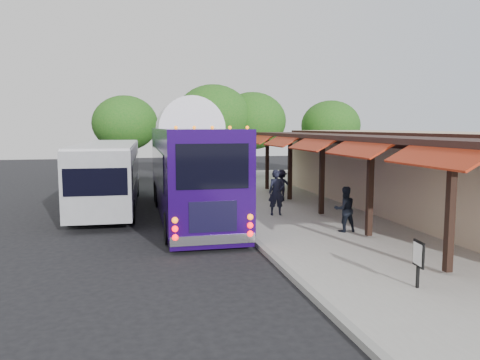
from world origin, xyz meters
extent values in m
plane|color=black|center=(0.00, 0.00, 0.00)|extent=(90.00, 90.00, 0.00)
cube|color=#9E9B93|center=(5.00, 4.00, 0.07)|extent=(10.00, 40.00, 0.15)
cube|color=gray|center=(0.05, 4.00, 0.07)|extent=(0.20, 40.00, 0.16)
cube|color=#C6AF8A|center=(8.50, 4.00, 1.80)|extent=(5.00, 20.00, 3.60)
cube|color=black|center=(5.98, 4.00, 3.30)|extent=(0.06, 20.00, 0.60)
cube|color=#331E19|center=(4.90, 4.00, 3.40)|extent=(2.60, 20.00, 0.18)
cube|color=black|center=(3.78, -4.00, 1.80)|extent=(0.18, 0.18, 3.16)
cube|color=#9F260E|center=(3.35, -4.00, 3.15)|extent=(1.00, 3.20, 0.57)
cube|color=black|center=(3.78, 0.00, 1.80)|extent=(0.18, 0.18, 3.16)
cube|color=#9F260E|center=(3.35, 0.00, 3.15)|extent=(1.00, 3.20, 0.57)
cube|color=black|center=(3.78, 4.00, 1.80)|extent=(0.18, 0.18, 3.16)
cube|color=#9F260E|center=(3.35, 4.00, 3.15)|extent=(1.00, 3.20, 0.57)
cube|color=black|center=(3.78, 8.00, 1.80)|extent=(0.18, 0.18, 3.16)
cube|color=#9F260E|center=(3.35, 8.00, 3.15)|extent=(1.00, 3.20, 0.57)
cube|color=black|center=(3.78, 12.00, 1.80)|extent=(0.18, 0.18, 3.16)
cube|color=#9F260E|center=(3.35, 12.00, 3.15)|extent=(1.00, 3.20, 0.57)
sphere|color=#185B85|center=(4.20, -2.00, 2.88)|extent=(0.26, 0.26, 0.26)
sphere|color=#185B85|center=(4.20, 3.00, 2.88)|extent=(0.26, 0.26, 0.26)
sphere|color=#185B85|center=(4.20, 8.00, 2.88)|extent=(0.26, 0.26, 0.26)
cube|color=#1F064E|center=(-1.45, 5.97, 2.11)|extent=(2.76, 12.51, 3.28)
cube|color=#1F064E|center=(-1.45, 5.97, 0.31)|extent=(2.70, 12.38, 0.36)
ellipsoid|color=white|center=(-1.45, 5.97, 3.73)|extent=(2.75, 12.26, 0.58)
cube|color=black|center=(-1.45, -0.29, 2.65)|extent=(2.18, 0.05, 1.35)
cube|color=silver|center=(-1.45, -0.21, 0.44)|extent=(2.60, 0.21, 0.29)
sphere|color=#FF0C0C|center=(-2.59, -0.31, 0.71)|extent=(0.19, 0.19, 0.19)
sphere|color=#FF0C0C|center=(-0.31, -0.31, 0.71)|extent=(0.19, 0.19, 0.19)
cylinder|color=black|center=(-2.65, 1.22, 0.54)|extent=(0.32, 1.08, 1.08)
cylinder|color=black|center=(-0.25, 1.22, 0.54)|extent=(0.32, 1.08, 1.08)
cylinder|color=black|center=(-2.65, 9.96, 0.54)|extent=(0.32, 1.08, 1.08)
cylinder|color=black|center=(-0.25, 9.96, 0.54)|extent=(0.32, 1.08, 1.08)
cube|color=gray|center=(-4.90, 8.91, 1.65)|extent=(2.87, 11.44, 2.62)
cube|color=black|center=(-6.15, 8.91, 1.88)|extent=(0.37, 9.65, 0.99)
cube|color=black|center=(-3.66, 8.91, 1.88)|extent=(0.37, 9.65, 0.99)
cube|color=silver|center=(-4.90, 8.91, 3.00)|extent=(2.81, 11.21, 0.10)
cylinder|color=black|center=(-6.04, 4.93, 0.47)|extent=(0.31, 0.96, 0.95)
cylinder|color=black|center=(-3.77, 4.93, 0.47)|extent=(0.31, 0.96, 0.95)
cylinder|color=black|center=(-6.04, 12.32, 0.47)|extent=(0.31, 0.96, 0.95)
cylinder|color=black|center=(-3.77, 12.32, 0.47)|extent=(0.31, 0.96, 0.95)
imported|color=black|center=(2.01, 4.56, 1.10)|extent=(0.73, 0.52, 1.90)
imported|color=black|center=(3.40, 1.03, 0.95)|extent=(0.78, 0.61, 1.60)
imported|color=black|center=(0.88, 6.06, 1.00)|extent=(1.08, 0.73, 1.71)
imported|color=black|center=(3.40, 8.16, 0.92)|extent=(1.05, 0.67, 1.55)
cube|color=black|center=(2.48, -4.69, 0.70)|extent=(0.07, 0.07, 1.09)
cube|color=black|center=(2.48, -4.69, 0.95)|extent=(0.11, 0.50, 0.60)
cube|color=white|center=(2.45, -4.69, 0.95)|extent=(0.07, 0.42, 0.50)
cylinder|color=#382314|center=(1.85, 19.01, 1.53)|extent=(0.36, 0.36, 3.07)
ellipsoid|color=#175715|center=(1.85, 19.01, 4.53)|extent=(5.30, 5.30, 4.50)
cylinder|color=#382314|center=(4.92, 19.81, 1.44)|extent=(0.36, 0.36, 2.88)
ellipsoid|color=#175715|center=(4.92, 19.81, 4.25)|extent=(4.97, 4.97, 4.22)
cylinder|color=#382314|center=(11.31, 20.20, 1.32)|extent=(0.36, 0.36, 2.65)
ellipsoid|color=#175715|center=(11.31, 20.20, 3.91)|extent=(4.57, 4.57, 3.89)
cylinder|color=#382314|center=(-4.26, 21.73, 1.38)|extent=(0.36, 0.36, 2.76)
ellipsoid|color=#175715|center=(-4.26, 21.73, 4.08)|extent=(4.77, 4.77, 4.05)
camera|label=1|loc=(-3.82, -13.87, 3.82)|focal=35.00mm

